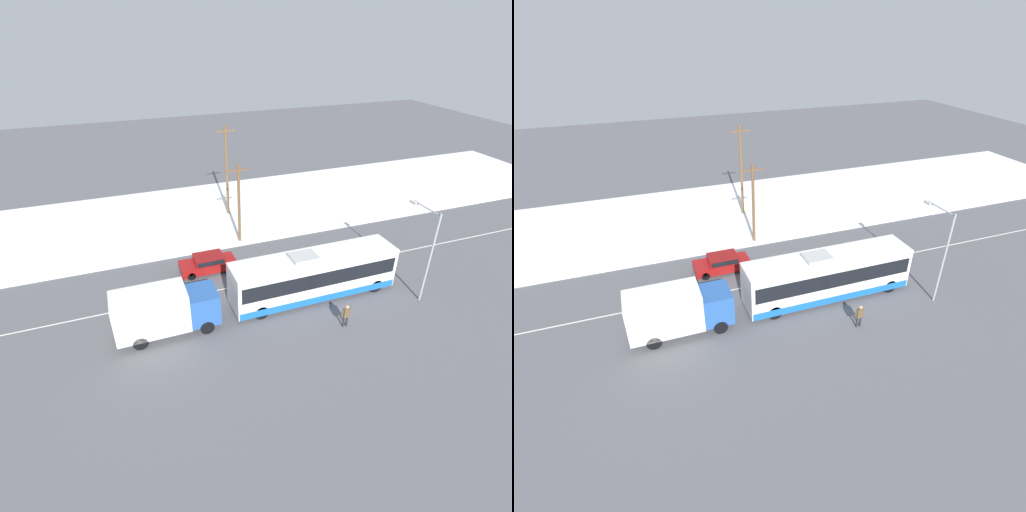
% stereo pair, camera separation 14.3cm
% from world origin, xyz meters
% --- Properties ---
extents(ground_plane, '(120.00, 120.00, 0.00)m').
position_xyz_m(ground_plane, '(0.00, 0.00, 0.00)').
color(ground_plane, '#56565B').
extents(snow_lot, '(80.00, 15.21, 0.12)m').
position_xyz_m(snow_lot, '(0.00, 13.28, 0.06)').
color(snow_lot, white).
rests_on(snow_lot, ground_plane).
extents(lane_marking_center, '(60.00, 0.12, 0.00)m').
position_xyz_m(lane_marking_center, '(0.00, 0.00, 0.00)').
color(lane_marking_center, silver).
rests_on(lane_marking_center, ground_plane).
extents(city_bus, '(11.84, 2.57, 3.51)m').
position_xyz_m(city_bus, '(1.27, -2.91, 1.71)').
color(city_bus, white).
rests_on(city_bus, ground_plane).
extents(box_truck, '(6.39, 2.30, 3.14)m').
position_xyz_m(box_truck, '(-9.15, -3.18, 1.72)').
color(box_truck, silver).
rests_on(box_truck, ground_plane).
extents(sedan_car, '(4.33, 1.80, 1.36)m').
position_xyz_m(sedan_car, '(-4.89, 2.78, 0.75)').
color(sedan_car, maroon).
rests_on(sedan_car, ground_plane).
extents(pedestrian_at_stop, '(0.61, 0.27, 1.69)m').
position_xyz_m(pedestrian_at_stop, '(1.73, -6.63, 1.04)').
color(pedestrian_at_stop, '#23232D').
rests_on(pedestrian_at_stop, ground_plane).
extents(streetlamp, '(0.36, 2.84, 6.66)m').
position_xyz_m(streetlamp, '(8.19, -5.37, 4.30)').
color(streetlamp, '#9EA3A8').
rests_on(streetlamp, ground_plane).
extents(utility_pole_roadside, '(1.80, 0.24, 7.08)m').
position_xyz_m(utility_pole_roadside, '(-1.09, 6.46, 3.72)').
color(utility_pole_roadside, brown).
rests_on(utility_pole_roadside, ground_plane).
extents(utility_pole_snowlot, '(1.80, 0.24, 8.79)m').
position_xyz_m(utility_pole_snowlot, '(-0.39, 12.33, 4.58)').
color(utility_pole_snowlot, brown).
rests_on(utility_pole_snowlot, ground_plane).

